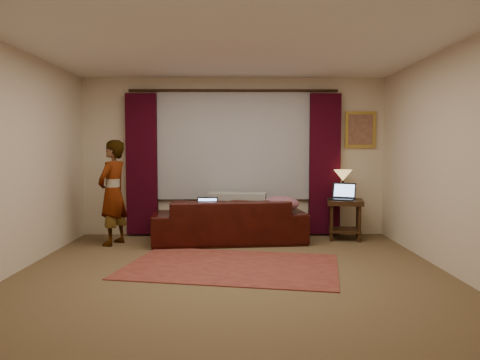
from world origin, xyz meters
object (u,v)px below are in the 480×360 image
(person, at_px, (113,193))
(sofa, at_px, (229,212))
(end_table, at_px, (345,219))
(laptop_table, at_px, (342,192))
(tiffany_lamp, at_px, (343,184))
(laptop_sofa, at_px, (207,206))

(person, bearing_deg, sofa, 114.58)
(sofa, height_order, end_table, sofa)
(laptop_table, xyz_separation_m, person, (-3.50, -0.34, 0.02))
(tiffany_lamp, distance_m, person, 3.58)
(sofa, relative_size, end_table, 3.66)
(laptop_table, bearing_deg, sofa, -147.72)
(sofa, bearing_deg, laptop_table, 179.87)
(laptop_table, bearing_deg, laptop_sofa, -144.82)
(laptop_sofa, height_order, laptop_table, laptop_table)
(sofa, height_order, laptop_sofa, sofa)
(end_table, xyz_separation_m, person, (-3.56, -0.39, 0.47))
(end_table, bearing_deg, tiffany_lamp, 98.02)
(end_table, bearing_deg, sofa, -172.56)
(end_table, relative_size, tiffany_lamp, 1.35)
(laptop_table, bearing_deg, person, -148.32)
(sofa, height_order, person, person)
(laptop_sofa, height_order, person, person)
(laptop_sofa, bearing_deg, person, -178.37)
(tiffany_lamp, bearing_deg, end_table, -81.98)
(tiffany_lamp, relative_size, laptop_table, 1.18)
(laptop_sofa, xyz_separation_m, person, (-1.40, -0.01, 0.20))
(tiffany_lamp, bearing_deg, laptop_table, -105.89)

